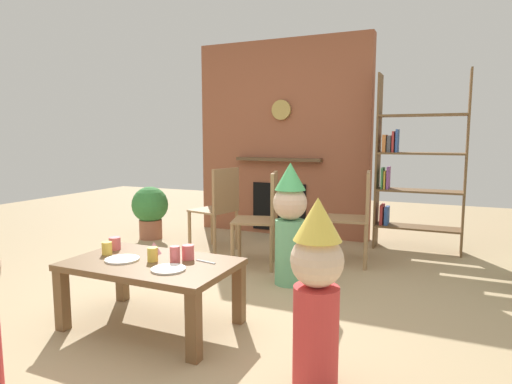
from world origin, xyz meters
TOP-DOWN VIEW (x-y plane):
  - ground_plane at (0.00, 0.00)m, footprint 12.00×12.00m
  - brick_fireplace_feature at (-0.47, 2.60)m, footprint 2.20×0.28m
  - bookshelf at (1.11, 2.40)m, footprint 0.90×0.28m
  - coffee_table at (-0.26, -0.33)m, footprint 1.07×0.64m
  - paper_cup_near_left at (-0.25, -0.33)m, footprint 0.07×0.07m
  - paper_cup_near_right at (-0.68, -0.20)m, footprint 0.08×0.08m
  - paper_cup_center at (-0.07, -0.20)m, footprint 0.08×0.08m
  - paper_cup_far_left at (-0.11, -0.29)m, footprint 0.06×0.06m
  - paper_cup_far_right at (-0.63, -0.32)m, footprint 0.07×0.07m
  - paper_plate_front at (-0.05, -0.44)m, footprint 0.21×0.21m
  - paper_plate_rear at (-0.44, -0.39)m, footprint 0.22×0.22m
  - birthday_cake_slice at (-0.35, -0.18)m, footprint 0.10×0.10m
  - table_fork at (0.07, -0.21)m, footprint 0.15×0.04m
  - child_in_pink at (0.90, -0.56)m, footprint 0.26×0.26m
  - child_by_the_chairs at (0.28, 0.80)m, footprint 0.28×0.28m
  - dining_chair_left at (-0.76, 1.48)m, footprint 0.48×0.48m
  - dining_chair_middle at (-0.11, 1.18)m, footprint 0.50×0.50m
  - dining_chair_right at (0.68, 1.61)m, footprint 0.46×0.46m
  - potted_plant_short at (-1.82, 1.67)m, footprint 0.43×0.43m

SIDE VIEW (x-z plane):
  - ground_plane at x=0.00m, z-range 0.00..0.00m
  - potted_plant_short at x=-1.82m, z-range 0.05..0.68m
  - coffee_table at x=-0.26m, z-range 0.15..0.58m
  - table_fork at x=0.07m, z-range 0.43..0.44m
  - paper_plate_front at x=-0.05m, z-range 0.43..0.44m
  - paper_plate_rear at x=-0.44m, z-range 0.43..0.44m
  - birthday_cake_slice at x=-0.35m, z-range 0.43..0.51m
  - paper_cup_far_right at x=-0.63m, z-range 0.43..0.52m
  - paper_cup_near_right at x=-0.68m, z-range 0.43..0.52m
  - paper_cup_near_left at x=-0.25m, z-range 0.43..0.52m
  - paper_cup_center at x=-0.07m, z-range 0.43..0.53m
  - paper_cup_far_left at x=-0.11m, z-range 0.43..0.54m
  - child_in_pink at x=0.90m, z-range 0.03..0.97m
  - dining_chair_left at x=-0.76m, z-range 0.06..0.96m
  - dining_chair_middle at x=-0.11m, z-range 0.06..0.96m
  - dining_chair_right at x=0.68m, z-range 0.06..0.96m
  - child_by_the_chairs at x=0.28m, z-range 0.03..1.05m
  - bookshelf at x=1.11m, z-range -0.06..1.84m
  - brick_fireplace_feature at x=-0.47m, z-range -0.01..2.39m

